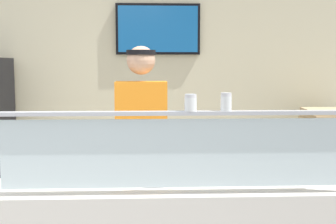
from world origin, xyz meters
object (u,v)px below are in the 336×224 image
object	(u,v)px
pizza_tray	(154,175)
parmesan_shaker	(191,104)
pizza_server	(149,172)
worker_figure	(142,148)
pizza_box_stack	(328,125)
pepper_flake_shaker	(226,103)

from	to	relation	value
pizza_tray	parmesan_shaker	bearing A→B (deg)	-62.11
pizza_tray	parmesan_shaker	size ratio (longest dim) A/B	5.13
pizza_tray	pizza_server	size ratio (longest dim) A/B	1.60
worker_figure	pizza_tray	bearing A→B (deg)	-83.31
pizza_server	pizza_box_stack	size ratio (longest dim) A/B	0.58
pizza_server	pizza_box_stack	bearing A→B (deg)	43.65
pepper_flake_shaker	pizza_box_stack	distance (m)	2.44
pizza_box_stack	parmesan_shaker	bearing A→B (deg)	-127.82
pizza_server	parmesan_shaker	bearing A→B (deg)	-56.64
pizza_tray	worker_figure	distance (m)	0.68
pizza_tray	pepper_flake_shaker	distance (m)	0.69
pizza_server	pepper_flake_shaker	size ratio (longest dim) A/B	2.98
pizza_server	parmesan_shaker	size ratio (longest dim) A/B	3.20
pepper_flake_shaker	pizza_box_stack	bearing A→B (deg)	55.64
pepper_flake_shaker	pizza_tray	bearing A→B (deg)	136.54
parmesan_shaker	worker_figure	size ratio (longest dim) A/B	0.05
pepper_flake_shaker	worker_figure	xyz separation A→B (m)	(-0.45, 1.03, -0.42)
parmesan_shaker	pepper_flake_shaker	bearing A→B (deg)	0.00
parmesan_shaker	pepper_flake_shaker	world-z (taller)	pepper_flake_shaker
pizza_tray	pizza_box_stack	world-z (taller)	pizza_box_stack
pizza_tray	parmesan_shaker	distance (m)	0.61
pizza_server	pizza_box_stack	distance (m)	2.41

